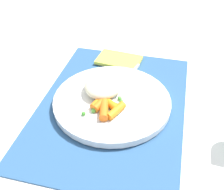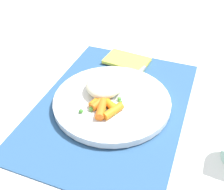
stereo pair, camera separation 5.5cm
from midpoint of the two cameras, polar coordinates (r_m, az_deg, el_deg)
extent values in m
plane|color=white|center=(0.61, -2.60, -2.35)|extent=(2.40, 2.40, 0.00)
cube|color=#2D5684|center=(0.61, -2.61, -2.13)|extent=(0.44, 0.31, 0.01)
cylinder|color=white|center=(0.60, -2.63, -1.39)|extent=(0.25, 0.25, 0.01)
ellipsoid|color=beige|center=(0.61, -4.35, 2.00)|extent=(0.09, 0.08, 0.03)
cylinder|color=orange|center=(0.56, -2.03, -3.37)|extent=(0.05, 0.03, 0.02)
cylinder|color=orange|center=(0.58, -3.74, -1.66)|extent=(0.05, 0.05, 0.01)
cylinder|color=orange|center=(0.57, -5.11, -1.78)|extent=(0.05, 0.03, 0.02)
cylinder|color=orange|center=(0.58, -3.72, -1.72)|extent=(0.03, 0.05, 0.01)
cylinder|color=orange|center=(0.58, -5.47, -1.30)|extent=(0.05, 0.03, 0.01)
cylinder|color=orange|center=(0.56, -4.51, -3.07)|extent=(0.06, 0.03, 0.02)
sphere|color=#5BB341|center=(0.56, -6.60, -3.27)|extent=(0.01, 0.01, 0.01)
sphere|color=green|center=(0.60, -5.77, -0.34)|extent=(0.01, 0.01, 0.01)
sphere|color=#58B447|center=(0.59, -1.21, -1.04)|extent=(0.01, 0.01, 0.01)
sphere|color=green|center=(0.56, -8.68, -3.89)|extent=(0.01, 0.01, 0.01)
sphere|color=green|center=(0.56, -3.82, -3.35)|extent=(0.01, 0.01, 0.01)
sphere|color=green|center=(0.60, -4.15, 0.02)|extent=(0.01, 0.01, 0.01)
sphere|color=green|center=(0.55, -3.41, -3.97)|extent=(0.01, 0.01, 0.01)
sphere|color=#5AA842|center=(0.56, -1.76, -3.77)|extent=(0.01, 0.01, 0.01)
sphere|color=#509734|center=(0.58, -0.83, -1.43)|extent=(0.01, 0.01, 0.01)
sphere|color=green|center=(0.57, -1.56, -2.41)|extent=(0.01, 0.01, 0.01)
cube|color=#BABABA|center=(0.58, -3.97, -2.12)|extent=(0.05, 0.03, 0.01)
cube|color=#BABABA|center=(0.64, 0.43, 2.91)|extent=(0.15, 0.04, 0.01)
cube|color=#EAE54C|center=(0.74, -0.71, 7.15)|extent=(0.08, 0.12, 0.01)
camera|label=1|loc=(0.03, -92.69, -2.19)|focal=44.59mm
camera|label=2|loc=(0.03, 87.31, 2.19)|focal=44.59mm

